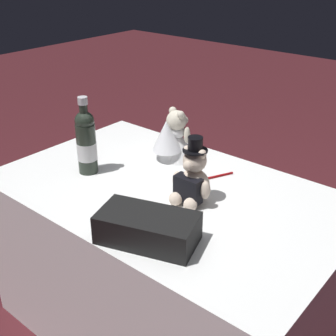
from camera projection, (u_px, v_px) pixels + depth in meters
ground_plane at (168, 325)px, 2.17m from camera, size 12.00×12.00×0.00m
reception_table at (168, 263)px, 2.00m from camera, size 1.44×0.90×0.75m
teddy_bear_groom at (192, 180)px, 1.71m from camera, size 0.17×0.15×0.27m
teddy_bear_bride at (174, 138)px, 2.07m from camera, size 0.20×0.24×0.24m
champagne_bottle at (86, 141)px, 1.92m from camera, size 0.09×0.09×0.34m
signing_pen at (218, 176)px, 1.94m from camera, size 0.07×0.13×0.01m
gift_case_black at (148, 228)px, 1.50m from camera, size 0.37×0.27×0.10m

